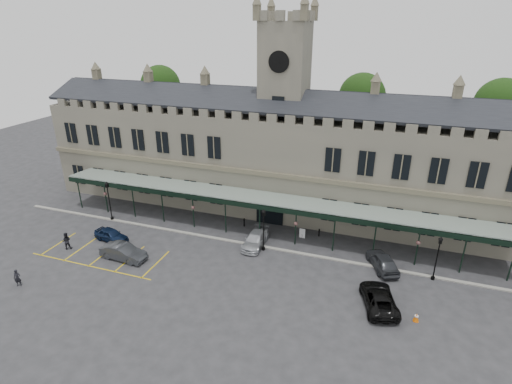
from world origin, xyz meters
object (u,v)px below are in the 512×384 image
(lamp_post_left, at_px, (109,197))
(traffic_cone, at_px, (416,317))
(clock_tower, at_px, (284,104))
(sign_board, at_px, (302,233))
(station_building, at_px, (282,159))
(car_van, at_px, (379,298))
(lamp_post_right, at_px, (438,254))
(car_right_a, at_px, (383,261))
(car_left_a, at_px, (111,235))
(car_taxi, at_px, (255,239))
(person_a, at_px, (17,278))
(car_left_b, at_px, (123,252))
(lamp_post_mid, at_px, (264,226))
(person_b, at_px, (66,241))

(lamp_post_left, xyz_separation_m, traffic_cone, (34.06, -6.80, -2.60))
(clock_tower, bearing_deg, sign_board, -58.50)
(station_building, xyz_separation_m, clock_tower, (0.00, 0.09, 6.64))
(car_van, bearing_deg, clock_tower, -67.62)
(lamp_post_right, relative_size, car_right_a, 0.97)
(car_left_a, relative_size, car_taxi, 0.85)
(traffic_cone, distance_m, person_a, 34.38)
(car_left_b, bearing_deg, station_building, -30.88)
(clock_tower, relative_size, lamp_post_mid, 5.26)
(clock_tower, height_order, car_taxi, clock_tower)
(clock_tower, xyz_separation_m, car_taxi, (0.06, -10.38, -12.42))
(station_building, xyz_separation_m, traffic_cone, (15.95, -17.16, -6.11))
(station_building, relative_size, lamp_post_right, 13.29)
(lamp_post_right, bearing_deg, traffic_cone, -103.88)
(lamp_post_right, distance_m, car_left_b, 29.80)
(car_taxi, relative_size, person_b, 2.57)
(lamp_post_left, bearing_deg, traffic_cone, -11.30)
(clock_tower, relative_size, person_b, 13.30)
(station_building, bearing_deg, lamp_post_right, -31.40)
(lamp_post_left, bearing_deg, car_left_b, -45.60)
(station_building, height_order, sign_board, station_building)
(lamp_post_left, height_order, car_left_b, lamp_post_left)
(lamp_post_left, bearing_deg, person_a, -88.47)
(lamp_post_right, distance_m, person_b, 36.51)
(lamp_post_right, bearing_deg, car_left_b, -167.58)
(lamp_post_mid, relative_size, car_taxi, 0.98)
(car_right_a, bearing_deg, car_van, 64.56)
(station_building, distance_m, car_taxi, 11.80)
(sign_board, xyz_separation_m, person_b, (-22.70, -10.30, 0.40))
(traffic_cone, distance_m, person_b, 34.26)
(clock_tower, height_order, sign_board, clock_tower)
(lamp_post_left, xyz_separation_m, lamp_post_right, (35.66, -0.35, -0.28))
(person_a, relative_size, person_b, 0.88)
(traffic_cone, bearing_deg, person_a, -168.65)
(car_left_a, xyz_separation_m, car_right_a, (28.00, 4.09, 0.10))
(car_left_a, relative_size, car_left_b, 0.85)
(lamp_post_left, bearing_deg, person_b, -91.56)
(clock_tower, relative_size, lamp_post_right, 5.49)
(car_left_a, xyz_separation_m, person_a, (-2.75, -9.46, 0.13))
(traffic_cone, distance_m, car_left_b, 27.46)
(station_building, xyz_separation_m, lamp_post_left, (-18.11, -10.36, -3.51))
(station_building, bearing_deg, car_van, -51.30)
(person_b, bearing_deg, lamp_post_right, 157.30)
(lamp_post_mid, height_order, person_b, lamp_post_mid)
(station_building, bearing_deg, car_left_b, -123.91)
(car_left_a, bearing_deg, person_a, 174.93)
(lamp_post_right, xyz_separation_m, person_b, (-35.85, -6.67, -1.74))
(lamp_post_left, xyz_separation_m, person_b, (-0.19, -7.02, -2.03))
(clock_tower, bearing_deg, car_right_a, -38.84)
(lamp_post_right, xyz_separation_m, car_right_a, (-4.55, 0.33, -1.88))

